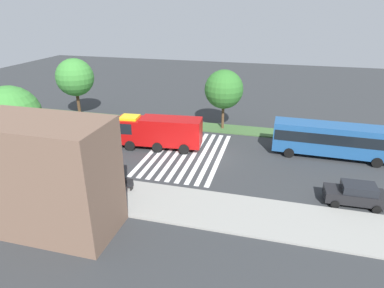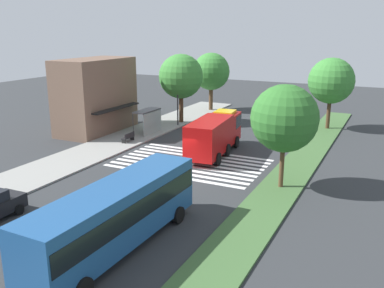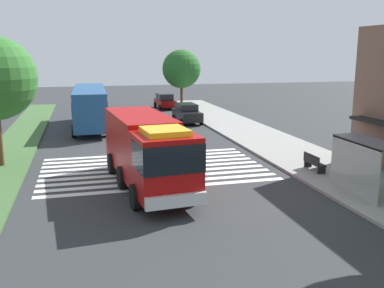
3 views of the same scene
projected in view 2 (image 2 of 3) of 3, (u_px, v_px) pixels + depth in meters
ground_plane at (176, 171)px, 33.48m from camera, size 120.00×120.00×0.00m
sidewalk at (84, 155)px, 37.44m from camera, size 60.00×4.97×0.14m
median_strip at (280, 187)px, 29.90m from camera, size 60.00×3.00×0.14m
crosswalk at (190, 163)px, 35.60m from camera, size 7.65×12.35×0.01m
fire_truck at (216, 133)px, 37.72m from camera, size 9.49×3.45×3.42m
transit_bus at (117, 212)px, 21.20m from camera, size 11.64×3.05×3.45m
bus_stop_shelter at (150, 117)px, 44.68m from camera, size 3.50×1.40×2.46m
bench_near_shelter at (128, 137)px, 41.57m from camera, size 1.60×0.50×0.90m
street_lamp at (178, 96)px, 48.05m from camera, size 0.36×0.36×5.65m
storefront_building at (96, 96)px, 45.36m from camera, size 9.12×5.36×7.88m
sidewalk_tree_west at (181, 77)px, 49.09m from camera, size 5.15×5.15×7.99m
sidewalk_tree_center at (211, 72)px, 56.72m from camera, size 4.98×4.98×7.69m
median_tree_far_west at (285, 119)px, 28.60m from camera, size 4.64×4.64×7.24m
median_tree_west at (331, 81)px, 45.94m from camera, size 4.98×4.98×7.78m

